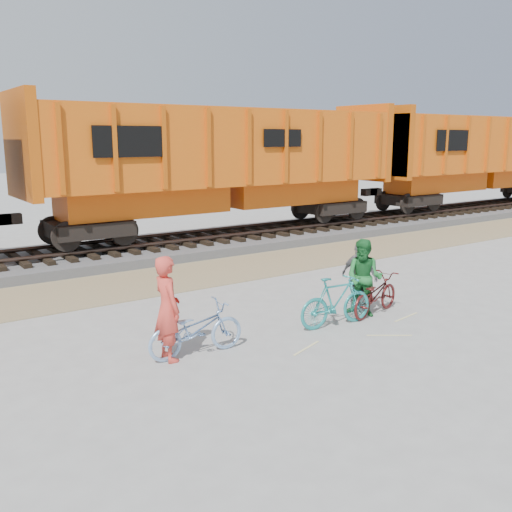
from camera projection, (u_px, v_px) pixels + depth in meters
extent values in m
plane|color=#9E9E99|center=(319.00, 327.00, 11.81)|extent=(120.00, 120.00, 0.00)
cube|color=#9B8660|center=(191.00, 275.00, 16.22)|extent=(120.00, 3.00, 0.02)
cube|color=slate|center=(141.00, 251.00, 19.01)|extent=(120.00, 4.00, 0.30)
cube|color=black|center=(141.00, 245.00, 18.96)|extent=(0.22, 2.60, 0.12)
cube|color=black|center=(293.00, 227.00, 22.60)|extent=(0.22, 2.60, 0.12)
cylinder|color=#382821|center=(150.00, 244.00, 18.36)|extent=(120.00, 0.12, 0.12)
cylinder|color=#382821|center=(132.00, 238.00, 19.52)|extent=(120.00, 0.12, 0.12)
cube|color=black|center=(225.00, 219.00, 20.70)|extent=(11.20, 2.20, 0.80)
cube|color=#C9560E|center=(225.00, 196.00, 20.53)|extent=(11.76, 1.65, 0.90)
cube|color=#C9560E|center=(224.00, 147.00, 20.17)|extent=(14.00, 3.00, 2.60)
cube|color=#B44B0B|center=(21.00, 145.00, 16.32)|extent=(0.30, 3.06, 3.10)
cube|color=#B44B0B|center=(362.00, 143.00, 23.99)|extent=(0.30, 3.06, 3.10)
cube|color=black|center=(129.00, 142.00, 16.51)|extent=(2.20, 0.04, 0.90)
cube|color=black|center=(474.00, 196.00, 29.10)|extent=(11.20, 2.20, 0.80)
cube|color=#C9560E|center=(476.00, 179.00, 28.93)|extent=(11.76, 1.65, 0.90)
cube|color=#C9560E|center=(478.00, 144.00, 28.57)|extent=(14.00, 3.00, 2.60)
cube|color=#B44B0B|center=(384.00, 143.00, 24.72)|extent=(0.30, 3.06, 3.10)
cube|color=black|center=(453.00, 140.00, 24.91)|extent=(2.20, 0.04, 0.90)
imported|color=#84A9D7|center=(196.00, 329.00, 10.20)|extent=(1.86, 0.75, 0.96)
imported|color=teal|center=(336.00, 301.00, 11.77)|extent=(1.81, 0.66, 1.06)
imported|color=#4C1414|center=(375.00, 294.00, 12.57)|extent=(1.82, 1.01, 0.91)
imported|color=red|center=(167.00, 308.00, 9.90)|extent=(0.47, 0.70, 1.87)
imported|color=#1B662B|center=(364.00, 278.00, 12.43)|extent=(0.96, 1.03, 1.70)
imported|color=slate|center=(360.00, 276.00, 12.77)|extent=(0.53, 0.99, 1.60)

